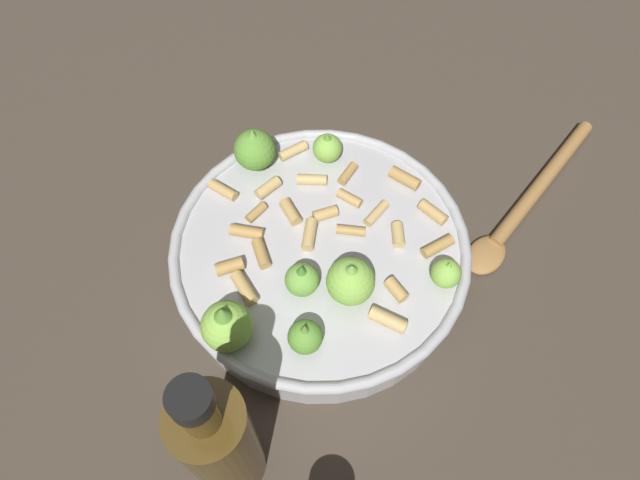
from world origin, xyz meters
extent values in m
plane|color=#42382D|center=(0.00, 0.00, 0.00)|extent=(2.40, 2.40, 0.00)
cylinder|color=#B7B7BC|center=(0.00, 0.00, 0.02)|extent=(0.28, 0.28, 0.05)
torus|color=#B7B7BC|center=(0.00, 0.00, 0.05)|extent=(0.29, 0.29, 0.01)
sphere|color=#609E38|center=(0.11, 0.05, 0.07)|extent=(0.04, 0.04, 0.04)
cone|color=#75B247|center=(0.11, 0.05, 0.09)|extent=(0.02, 0.02, 0.02)
sphere|color=#75B247|center=(-0.04, 0.02, 0.06)|extent=(0.03, 0.03, 0.03)
cone|color=#4C8933|center=(-0.04, 0.02, 0.08)|extent=(0.01, 0.01, 0.02)
sphere|color=#8CC64C|center=(-0.05, -0.02, 0.07)|extent=(0.04, 0.04, 0.04)
cone|color=#75B247|center=(-0.05, -0.02, 0.09)|extent=(0.02, 0.02, 0.02)
sphere|color=#8CC64C|center=(-0.08, 0.09, 0.07)|extent=(0.04, 0.04, 0.04)
cone|color=#609E38|center=(-0.08, 0.09, 0.09)|extent=(0.02, 0.02, 0.02)
sphere|color=#609E38|center=(-0.10, 0.02, 0.06)|extent=(0.03, 0.03, 0.03)
cone|color=#609E38|center=(-0.10, 0.02, 0.08)|extent=(0.01, 0.01, 0.01)
sphere|color=#8CC64C|center=(-0.05, -0.11, 0.06)|extent=(0.03, 0.03, 0.03)
cone|color=#8CC64C|center=(-0.05, -0.11, 0.08)|extent=(0.01, 0.01, 0.01)
sphere|color=#8CC64C|center=(0.11, -0.02, 0.06)|extent=(0.03, 0.03, 0.03)
cone|color=#609E38|center=(0.11, -0.02, 0.08)|extent=(0.01, 0.01, 0.01)
cylinder|color=tan|center=(0.01, -0.03, 0.05)|extent=(0.02, 0.03, 0.01)
cylinder|color=tan|center=(0.04, 0.06, 0.05)|extent=(0.02, 0.02, 0.01)
cylinder|color=tan|center=(-0.06, -0.06, 0.05)|extent=(0.03, 0.02, 0.01)
cylinder|color=tan|center=(0.02, 0.07, 0.05)|extent=(0.02, 0.03, 0.01)
cylinder|color=tan|center=(0.04, 0.03, 0.05)|extent=(0.03, 0.02, 0.01)
cylinder|color=tan|center=(0.03, -0.06, 0.05)|extent=(0.03, 0.03, 0.01)
cylinder|color=tan|center=(0.07, 0.05, 0.05)|extent=(0.03, 0.03, 0.01)
cylinder|color=tan|center=(-0.02, 0.09, 0.05)|extent=(0.02, 0.03, 0.01)
cylinder|color=tan|center=(-0.04, 0.07, 0.05)|extent=(0.03, 0.02, 0.01)
cylinder|color=tan|center=(-0.09, -0.05, 0.05)|extent=(0.03, 0.04, 0.01)
cylinder|color=tan|center=(0.08, 0.00, 0.05)|extent=(0.02, 0.03, 0.01)
cylinder|color=tan|center=(0.08, -0.04, 0.05)|extent=(0.03, 0.02, 0.01)
cylinder|color=tan|center=(0.07, -0.09, 0.05)|extent=(0.03, 0.03, 0.01)
cylinder|color=tan|center=(0.11, 0.02, 0.05)|extent=(0.02, 0.03, 0.01)
cylinder|color=tan|center=(0.02, -0.11, 0.05)|extent=(0.03, 0.03, 0.01)
cylinder|color=tan|center=(0.01, 0.01, 0.05)|extent=(0.03, 0.02, 0.01)
cylinder|color=tan|center=(-0.01, 0.06, 0.05)|extent=(0.03, 0.02, 0.01)
cylinder|color=tan|center=(0.03, -0.01, 0.05)|extent=(0.02, 0.03, 0.01)
cylinder|color=tan|center=(-0.02, -0.11, 0.05)|extent=(0.02, 0.03, 0.01)
cylinder|color=tan|center=(0.00, -0.08, 0.05)|extent=(0.02, 0.01, 0.01)
cylinder|color=tan|center=(0.07, 0.09, 0.05)|extent=(0.03, 0.03, 0.01)
cylinder|color=tan|center=(0.05, -0.04, 0.05)|extent=(0.02, 0.03, 0.01)
cylinder|color=#4C3814|center=(-0.18, 0.10, 0.08)|extent=(0.06, 0.06, 0.15)
cylinder|color=#4C3814|center=(-0.18, 0.10, 0.17)|extent=(0.03, 0.03, 0.04)
cylinder|color=black|center=(-0.18, 0.10, 0.20)|extent=(0.03, 0.03, 0.02)
cylinder|color=#9E703D|center=(0.08, -0.26, 0.01)|extent=(0.16, 0.16, 0.02)
ellipsoid|color=#9E703D|center=(-0.01, -0.17, 0.01)|extent=(0.06, 0.06, 0.01)
camera|label=1|loc=(-0.28, 0.03, 0.53)|focal=32.59mm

